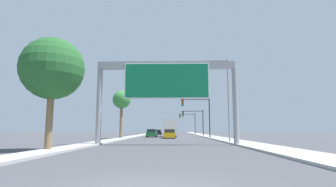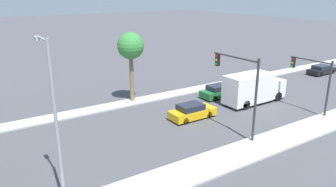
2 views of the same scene
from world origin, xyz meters
The scene contains 13 objects.
sidewalk_right centered at (7.75, 60.00, 0.07)m, with size 3.00×120.00×0.15m.
median_strip_left centered at (-7.25, 60.00, 0.07)m, with size 2.00×120.00×0.15m.
sign_gantry centered at (0.00, 17.87, 6.02)m, with size 13.41×0.73×7.92m.
car_mid_left centered at (-3.50, 43.52, 0.70)m, with size 1.86×4.34×1.49m.
car_far_right centered at (0.00, 37.02, 0.70)m, with size 1.87×4.54×1.47m.
car_near_left centered at (-3.50, 63.48, 0.65)m, with size 1.84×4.64×1.37m.
truck_box_primary centered at (0.00, 45.23, 1.67)m, with size 2.42×7.56×3.30m.
traffic_light_near_intersection centered at (5.21, 38.00, 4.63)m, with size 5.06×0.32×6.84m.
traffic_light_mid_block centered at (5.20, 48.00, 3.76)m, with size 4.59×0.32×5.51m.
traffic_light_far_intersection centered at (5.21, 68.00, 4.10)m, with size 4.75×0.32×6.03m.
palm_tree_foreground centered at (-7.86, 11.13, 5.65)m, with size 4.36×4.36×7.87m.
palm_tree_background centered at (-7.64, 34.62, 6.00)m, with size 2.84×2.84×7.58m.
street_lamp_right centered at (6.58, 22.86, 5.54)m, with size 2.47×0.28×9.52m.
Camera 1 is at (0.62, -6.64, 1.46)m, focal length 28.00 mm.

